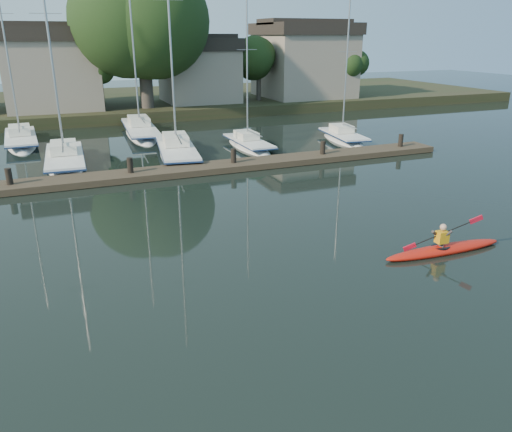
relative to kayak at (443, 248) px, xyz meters
name	(u,v)px	position (x,y,z in m)	size (l,w,h in m)	color
ground	(293,277)	(-5.90, 0.34, -0.19)	(160.00, 160.00, 0.00)	black
kayak	(443,248)	(0.00, 0.00, 0.00)	(4.99, 1.13, 1.59)	red
dock	(184,170)	(-5.90, 14.34, 0.01)	(34.00, 2.00, 1.80)	#4A3D2A
sailboat_1	(66,168)	(-12.09, 19.19, -0.39)	(2.58, 9.17, 14.88)	white
sailboat_2	(177,159)	(-5.19, 18.92, -0.40)	(3.68, 10.05, 16.26)	white
sailboat_3	(249,150)	(0.11, 19.56, -0.36)	(1.89, 7.08, 11.40)	white
sailboat_4	(343,143)	(7.58, 19.13, -0.37)	(2.84, 6.75, 11.12)	white
sailboat_5	(22,146)	(-14.76, 27.08, -0.38)	(2.55, 9.28, 15.22)	white
sailboat_6	(141,137)	(-6.05, 27.50, -0.39)	(2.95, 10.99, 17.28)	white
shore	(132,79)	(-4.29, 40.63, 3.04)	(90.00, 25.25, 12.75)	#232D16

